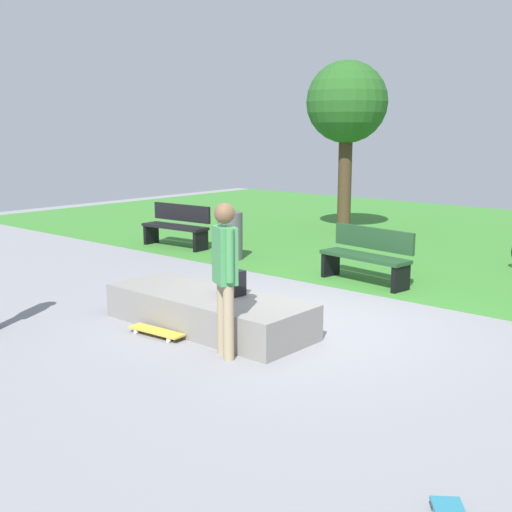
# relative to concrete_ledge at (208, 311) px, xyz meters

# --- Properties ---
(ground_plane) EXTENTS (28.00, 28.00, 0.00)m
(ground_plane) POSITION_rel_concrete_ledge_xyz_m (0.83, 0.95, -0.22)
(ground_plane) COLOR gray
(concrete_ledge) EXTENTS (2.83, 1.07, 0.44)m
(concrete_ledge) POSITION_rel_concrete_ledge_xyz_m (0.00, 0.00, 0.00)
(concrete_ledge) COLOR gray
(concrete_ledge) RESTS_ON ground_plane
(backpack_on_ledge) EXTENTS (0.29, 0.21, 0.32)m
(backpack_on_ledge) POSITION_rel_concrete_ledge_xyz_m (0.27, 0.18, 0.38)
(backpack_on_ledge) COLOR black
(backpack_on_ledge) RESTS_ON concrete_ledge
(skater_performing_trick) EXTENTS (0.39, 0.33, 1.73)m
(skater_performing_trick) POSITION_rel_concrete_ledge_xyz_m (0.91, -0.63, 0.80)
(skater_performing_trick) COLOR tan
(skater_performing_trick) RESTS_ON ground_plane
(skateboard_by_ledge) EXTENTS (0.81, 0.26, 0.08)m
(skateboard_by_ledge) POSITION_rel_concrete_ledge_xyz_m (-0.23, -0.67, -0.16)
(skateboard_by_ledge) COLOR gold
(skateboard_by_ledge) RESTS_ON ground_plane
(park_bench_near_path) EXTENTS (1.65, 0.68, 0.91)m
(park_bench_near_path) POSITION_rel_concrete_ledge_xyz_m (0.24, 3.46, 0.26)
(park_bench_near_path) COLOR #1E4223
(park_bench_near_path) RESTS_ON ground_plane
(park_bench_far_left) EXTENTS (1.63, 0.57, 0.91)m
(park_bench_far_left) POSITION_rel_concrete_ledge_xyz_m (-4.61, 3.66, 0.26)
(park_bench_far_left) COLOR black
(park_bench_far_left) RESTS_ON ground_plane
(tree_broad_elm) EXTENTS (1.94, 1.94, 4.11)m
(tree_broad_elm) POSITION_rel_concrete_ledge_xyz_m (-2.99, 7.68, 2.85)
(tree_broad_elm) COLOR #42301E
(tree_broad_elm) RESTS_ON grass_lawn
(trash_bin) EXTENTS (0.49, 0.49, 0.93)m
(trash_bin) POSITION_rel_concrete_ledge_xyz_m (-2.82, 3.41, 0.24)
(trash_bin) COLOR #4C4C51
(trash_bin) RESTS_ON ground_plane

